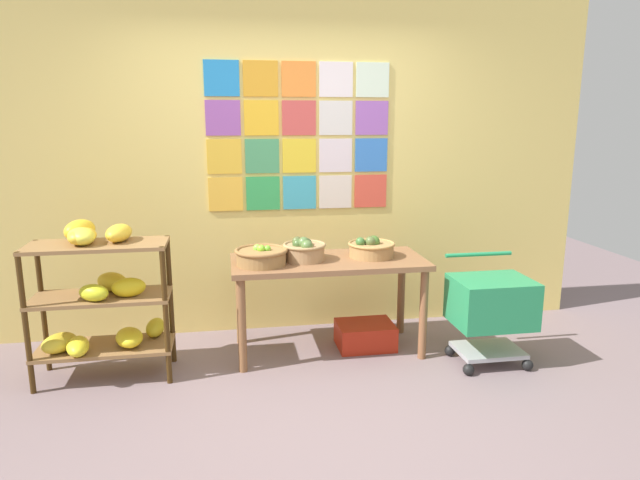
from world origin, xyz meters
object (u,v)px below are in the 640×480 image
fruit_basket_left (304,250)px  shopping_cart (491,305)px  display_table (328,272)px  fruit_basket_centre (261,256)px  fruit_basket_right (371,248)px  produce_crate_under_table (365,335)px  banana_shelf_unit (101,291)px

fruit_basket_left → shopping_cart: size_ratio=0.41×
display_table → fruit_basket_left: size_ratio=4.53×
display_table → fruit_basket_centre: size_ratio=3.78×
fruit_basket_left → shopping_cart: fruit_basket_left is taller
fruit_basket_centre → fruit_basket_left: 0.33m
fruit_basket_right → shopping_cart: 0.95m
produce_crate_under_table → shopping_cart: bearing=-28.4°
produce_crate_under_table → banana_shelf_unit: bearing=-174.0°
display_table → fruit_basket_left: bearing=180.0°
fruit_basket_right → banana_shelf_unit: bearing=-173.8°
fruit_basket_right → produce_crate_under_table: fruit_basket_right is taller
shopping_cart → display_table: bearing=160.0°
banana_shelf_unit → shopping_cart: bearing=-5.0°
banana_shelf_unit → fruit_basket_left: (1.40, 0.18, 0.18)m
produce_crate_under_table → shopping_cart: size_ratio=0.56×
display_table → fruit_basket_right: size_ratio=4.05×
fruit_basket_right → fruit_basket_left: (-0.52, -0.03, 0.01)m
display_table → produce_crate_under_table: 0.61m
display_table → fruit_basket_centre: fruit_basket_centre is taller
banana_shelf_unit → fruit_basket_right: banana_shelf_unit is taller
banana_shelf_unit → display_table: size_ratio=0.75×
fruit_basket_centre → display_table: bearing=8.1°
display_table → fruit_basket_right: fruit_basket_right is taller
fruit_basket_centre → banana_shelf_unit: bearing=-174.1°
fruit_basket_centre → produce_crate_under_table: (0.80, 0.09, -0.69)m
display_table → fruit_basket_left: fruit_basket_left is taller
banana_shelf_unit → display_table: 1.59m
fruit_basket_centre → produce_crate_under_table: fruit_basket_centre is taller
banana_shelf_unit → produce_crate_under_table: 1.96m
produce_crate_under_table → shopping_cart: 0.98m
banana_shelf_unit → fruit_basket_left: size_ratio=3.41×
shopping_cart → banana_shelf_unit: bearing=175.9°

